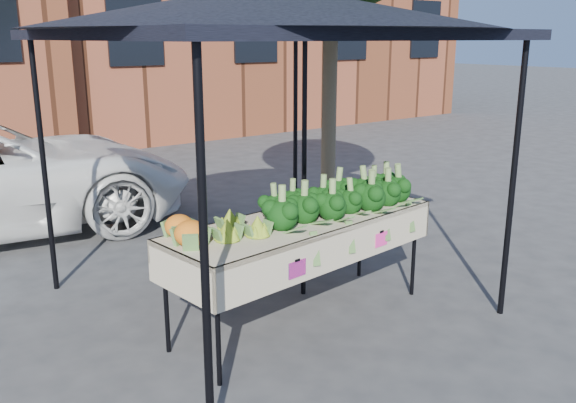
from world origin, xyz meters
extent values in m
plane|color=#303033|center=(0.00, 0.00, 0.00)|extent=(90.00, 90.00, 0.00)
cube|color=#B8A990|center=(0.08, -0.06, 0.45)|extent=(2.47, 1.05, 0.90)
cube|color=#F22D8C|center=(-0.38, -0.46, 0.70)|extent=(0.17, 0.01, 0.12)
cube|color=#F72E9A|center=(0.60, -0.46, 0.70)|extent=(0.17, 0.01, 0.12)
ellipsoid|color=#0B330A|center=(0.47, -0.04, 1.05)|extent=(1.63, 0.60, 0.30)
ellipsoid|color=#92A933|center=(-0.59, -0.08, 1.01)|extent=(0.46, 0.50, 0.23)
ellipsoid|color=orange|center=(-0.96, 0.00, 1.00)|extent=(0.26, 0.46, 0.20)
camera|label=1|loc=(-2.90, -3.75, 2.32)|focal=38.03mm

